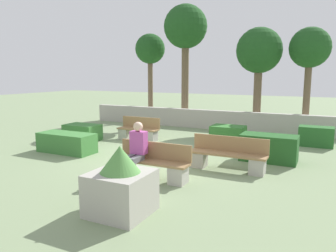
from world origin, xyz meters
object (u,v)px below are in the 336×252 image
(bench_left_side, at_px, (138,132))
(tree_leftmost, at_px, (150,51))
(tree_center_right, at_px, (259,52))
(tree_center_left, at_px, (185,29))
(bench_right_side, at_px, (228,157))
(bench_front, at_px, (152,165))
(person_seated_man, at_px, (136,148))
(tree_rightmost, at_px, (310,50))
(planter_corner_left, at_px, (121,185))

(bench_left_side, distance_m, tree_leftmost, 6.27)
(tree_center_right, bearing_deg, tree_center_left, 174.93)
(tree_leftmost, bearing_deg, bench_right_side, -48.65)
(bench_left_side, bearing_deg, tree_center_right, 55.88)
(bench_front, distance_m, tree_center_right, 8.61)
(bench_left_side, height_order, tree_center_right, tree_center_right)
(tree_center_right, bearing_deg, bench_front, -95.80)
(tree_center_left, bearing_deg, tree_center_right, -5.07)
(tree_leftmost, bearing_deg, tree_center_left, -7.75)
(person_seated_man, relative_size, tree_rightmost, 0.31)
(tree_center_left, xyz_separation_m, tree_rightmost, (5.55, -0.19, -1.14))
(planter_corner_left, xyz_separation_m, tree_center_right, (0.36, 9.97, 2.84))
(bench_right_side, distance_m, tree_leftmost, 10.04)
(bench_right_side, xyz_separation_m, tree_center_right, (-0.59, 6.52, 3.03))
(bench_left_side, xyz_separation_m, bench_right_side, (4.07, -2.27, 0.02))
(person_seated_man, bearing_deg, bench_left_side, 120.79)
(tree_leftmost, height_order, tree_center_right, tree_leftmost)
(bench_right_side, relative_size, tree_center_left, 0.35)
(bench_front, distance_m, bench_left_side, 4.62)
(bench_right_side, distance_m, person_seated_man, 2.43)
(tree_leftmost, height_order, tree_rightmost, tree_leftmost)
(planter_corner_left, bearing_deg, tree_center_left, 107.37)
(bench_right_side, height_order, person_seated_man, person_seated_man)
(tree_center_right, bearing_deg, person_seated_man, -98.06)
(bench_front, relative_size, tree_rightmost, 0.43)
(planter_corner_left, xyz_separation_m, tree_rightmost, (2.34, 10.10, 2.88))
(tree_center_right, height_order, tree_rightmost, tree_center_right)
(bench_front, height_order, tree_rightmost, tree_rightmost)
(bench_front, relative_size, bench_right_side, 0.94)
(bench_right_side, distance_m, tree_center_left, 9.05)
(person_seated_man, xyz_separation_m, tree_leftmost, (-4.53, 8.76, 2.87))
(bench_right_side, distance_m, tree_rightmost, 7.46)
(bench_right_side, relative_size, planter_corner_left, 1.62)
(tree_center_left, height_order, tree_center_right, tree_center_left)
(bench_front, xyz_separation_m, tree_center_left, (-2.76, 8.34, 4.22))
(bench_right_side, xyz_separation_m, tree_rightmost, (1.39, 6.65, 3.07))
(tree_center_right, bearing_deg, tree_leftmost, 173.93)
(bench_left_side, height_order, bench_right_side, same)
(tree_leftmost, distance_m, tree_center_left, 2.32)
(bench_front, distance_m, tree_rightmost, 9.15)
(bench_front, relative_size, tree_center_left, 0.33)
(tree_center_left, height_order, tree_rightmost, tree_center_left)
(bench_front, height_order, tree_center_right, tree_center_right)
(tree_leftmost, relative_size, tree_center_right, 1.02)
(bench_front, distance_m, tree_leftmost, 10.44)
(tree_center_right, bearing_deg, bench_left_side, -129.32)
(planter_corner_left, distance_m, tree_rightmost, 10.76)
(bench_front, bearing_deg, bench_left_side, 125.29)
(person_seated_man, distance_m, planter_corner_left, 1.99)
(bench_left_side, height_order, person_seated_man, person_seated_man)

